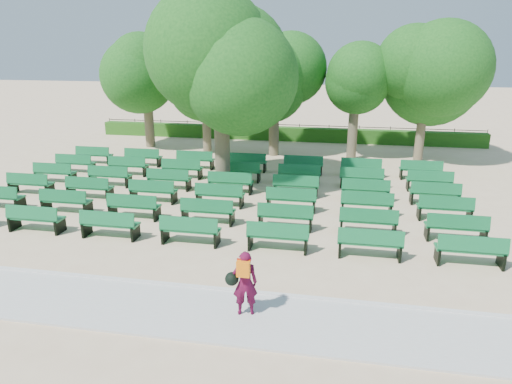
% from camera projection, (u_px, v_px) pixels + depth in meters
% --- Properties ---
extents(ground, '(120.00, 120.00, 0.00)m').
position_uv_depth(ground, '(240.00, 210.00, 18.09)').
color(ground, '#D4B58C').
extents(paving, '(30.00, 2.20, 0.06)m').
position_uv_depth(paving, '(175.00, 311.00, 11.16)').
color(paving, beige).
rests_on(paving, ground).
extents(curb, '(30.00, 0.12, 0.10)m').
position_uv_depth(curb, '(190.00, 287.00, 12.23)').
color(curb, silver).
rests_on(curb, ground).
extents(hedge, '(26.00, 0.70, 0.90)m').
position_uv_depth(hedge, '(284.00, 134.00, 31.04)').
color(hedge, '#255B17').
rests_on(hedge, ground).
extents(fence, '(26.00, 0.10, 1.02)m').
position_uv_depth(fence, '(285.00, 139.00, 31.56)').
color(fence, black).
rests_on(fence, ground).
extents(tree_line, '(21.80, 6.80, 7.04)m').
position_uv_depth(tree_line, '(276.00, 153.00, 27.44)').
color(tree_line, '#1C5C19').
rests_on(tree_line, ground).
extents(bench_array, '(1.96, 0.64, 1.23)m').
position_uv_depth(bench_array, '(227.00, 197.00, 19.29)').
color(bench_array, '#116634').
rests_on(bench_array, ground).
extents(tree_among, '(5.41, 5.41, 7.57)m').
position_uv_depth(tree_among, '(220.00, 73.00, 19.30)').
color(tree_among, brown).
rests_on(tree_among, ground).
extents(person, '(0.81, 0.53, 1.63)m').
position_uv_depth(person, '(244.00, 282.00, 10.74)').
color(person, '#4C0A27').
rests_on(person, ground).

